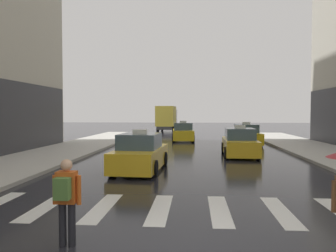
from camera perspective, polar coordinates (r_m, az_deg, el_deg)
crosswalk_markings at (r=8.94m, az=3.72°, el=-14.06°), size 11.30×2.80×0.01m
taxi_lead at (r=14.59m, az=-4.76°, el=-4.80°), size 2.12×4.62×1.80m
taxi_second at (r=19.88m, az=12.18°, el=-2.95°), size 2.02×4.58×1.80m
taxi_third at (r=26.93m, az=13.22°, el=-1.60°), size 2.03×4.59×1.80m
taxi_fourth at (r=29.97m, az=2.58°, el=-1.16°), size 2.13×4.63×1.80m
box_truck at (r=43.55m, az=-0.18°, el=1.40°), size 2.41×7.59×3.35m
pedestrian_with_backpack at (r=6.63m, az=-17.06°, el=-11.32°), size 0.55×0.43×1.65m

